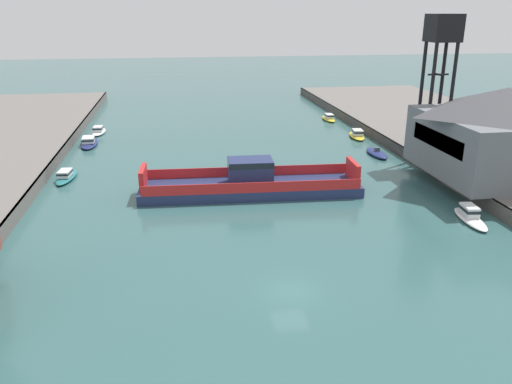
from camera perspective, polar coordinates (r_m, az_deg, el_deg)
name	(u,v)px	position (r m, az deg, el deg)	size (l,w,h in m)	color
ground_plane	(291,291)	(37.38, 3.87, -10.91)	(400.00, 400.00, 0.00)	#335B5B
chain_ferry	(250,183)	(55.83, -0.64, 0.96)	(24.17, 7.07, 3.88)	navy
moored_boat_near_left	(470,216)	(52.80, 22.76, -2.44)	(2.31, 6.10, 1.45)	white
moored_boat_near_right	(377,153)	(73.15, 13.31, 4.25)	(2.00, 5.90, 1.10)	navy
moored_boat_mid_left	(99,131)	(88.01, -17.14, 6.54)	(2.26, 5.86, 1.26)	white
moored_boat_mid_right	(357,135)	(82.91, 11.20, 6.31)	(2.88, 6.38, 1.37)	yellow
moored_boat_far_left	(329,118)	(95.62, 8.11, 8.19)	(1.85, 5.76, 1.24)	yellow
moored_boat_far_right	(66,176)	(64.82, -20.42, 1.71)	(2.41, 6.44, 1.23)	#237075
moored_boat_upstream_a	(89,142)	(80.81, -18.14, 5.35)	(2.88, 7.97, 1.30)	navy
warehouse_shed	(503,131)	(63.38, 25.81, 6.12)	(15.49, 15.59, 9.64)	slate
crane_tower	(442,44)	(68.62, 20.01, 15.25)	(3.51, 3.51, 17.13)	black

